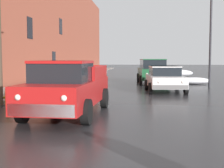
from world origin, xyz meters
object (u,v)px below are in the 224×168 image
at_px(street_lamp_post, 211,34).
at_px(suv_green_parked_kerbside_mid, 152,70).
at_px(pickup_truck_red_approaching_near_lane, 68,88).
at_px(fire_hydrant, 8,96).
at_px(sedan_white_parked_kerbside_close, 165,78).

bearing_deg(street_lamp_post, suv_green_parked_kerbside_mid, 140.21).
distance_m(pickup_truck_red_approaching_near_lane, fire_hydrant, 3.45).
bearing_deg(sedan_white_parked_kerbside_close, fire_hydrant, -138.59).
relative_size(sedan_white_parked_kerbside_close, suv_green_parked_kerbside_mid, 0.84).
height_order(suv_green_parked_kerbside_mid, street_lamp_post, street_lamp_post).
relative_size(sedan_white_parked_kerbside_close, fire_hydrant, 5.67).
xyz_separation_m(fire_hydrant, street_lamp_post, (9.58, 8.65, 3.02)).
height_order(pickup_truck_red_approaching_near_lane, sedan_white_parked_kerbside_close, pickup_truck_red_approaching_near_lane).
relative_size(suv_green_parked_kerbside_mid, street_lamp_post, 0.79).
xyz_separation_m(pickup_truck_red_approaching_near_lane, street_lamp_post, (6.72, 10.51, 2.50)).
xyz_separation_m(sedan_white_parked_kerbside_close, fire_hydrant, (-6.52, -5.75, -0.40)).
bearing_deg(fire_hydrant, street_lamp_post, 42.08).
xyz_separation_m(pickup_truck_red_approaching_near_lane, sedan_white_parked_kerbside_close, (3.66, 7.61, -0.13)).
height_order(suv_green_parked_kerbside_mid, fire_hydrant, suv_green_parked_kerbside_mid).
distance_m(suv_green_parked_kerbside_mid, fire_hydrant, 13.09).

